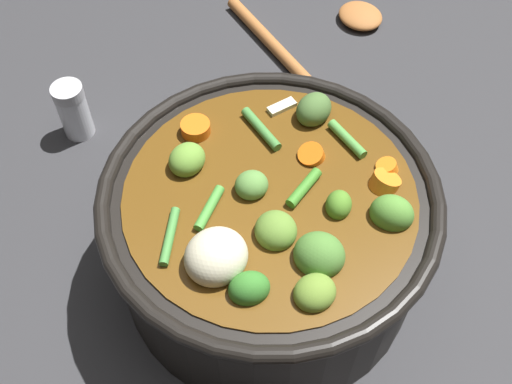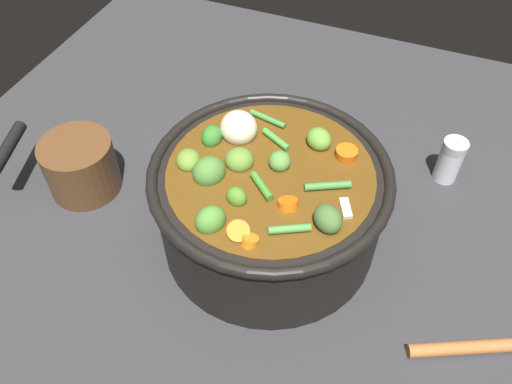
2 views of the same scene
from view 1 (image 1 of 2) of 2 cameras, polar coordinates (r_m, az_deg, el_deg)
ground_plane at (r=0.63m, az=1.09°, el=-6.97°), size 1.10×1.10×0.00m
cooking_pot at (r=0.57m, az=1.21°, el=-3.57°), size 0.30×0.30×0.16m
wooden_spoon at (r=0.87m, az=6.05°, el=14.53°), size 0.22×0.22×0.02m
salt_shaker at (r=0.75m, az=-16.58°, el=7.28°), size 0.04×0.04×0.07m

